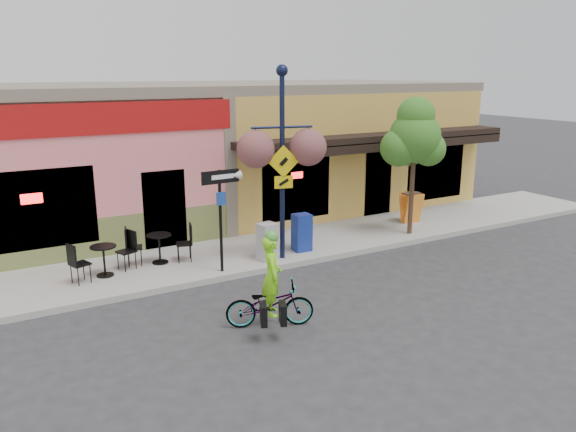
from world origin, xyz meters
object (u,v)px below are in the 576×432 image
object	(u,v)px
cyclist_rider	(272,288)
newspaper_box_grey	(267,242)
building	(210,148)
bicycle	(270,304)
newspaper_box_blue	(302,232)
one_way_sign	(221,222)
lamp_post	(282,165)
street_tree	(413,166)

from	to	relation	value
cyclist_rider	newspaper_box_grey	size ratio (longest dim) A/B	1.65
building	bicycle	xyz separation A→B (m)	(-2.69, -9.69, -1.79)
newspaper_box_grey	newspaper_box_blue	bearing A→B (deg)	0.86
one_way_sign	newspaper_box_grey	size ratio (longest dim) A/B	2.59
cyclist_rider	one_way_sign	xyz separation A→B (m)	(0.21, 3.00, 0.61)
bicycle	newspaper_box_blue	world-z (taller)	newspaper_box_blue
lamp_post	street_tree	distance (m)	4.46
bicycle	lamp_post	world-z (taller)	lamp_post
cyclist_rider	lamp_post	bearing A→B (deg)	-10.01
building	street_tree	size ratio (longest dim) A/B	4.42
one_way_sign	newspaper_box_grey	xyz separation A→B (m)	(1.37, 0.21, -0.77)
lamp_post	building	bearing A→B (deg)	98.18
lamp_post	newspaper_box_blue	bearing A→B (deg)	33.84
one_way_sign	bicycle	bearing A→B (deg)	-98.11
newspaper_box_grey	lamp_post	bearing A→B (deg)	-16.71
bicycle	newspaper_box_grey	distance (m)	3.60
building	bicycle	bearing A→B (deg)	-105.53
cyclist_rider	building	bearing A→B (deg)	6.95
building	newspaper_box_grey	world-z (taller)	building
bicycle	cyclist_rider	distance (m)	0.35
one_way_sign	newspaper_box_grey	distance (m)	1.59
lamp_post	one_way_sign	xyz separation A→B (m)	(-1.79, -0.16, -1.21)
lamp_post	newspaper_box_grey	distance (m)	2.02
one_way_sign	lamp_post	bearing A→B (deg)	2.01
one_way_sign	newspaper_box_blue	xyz separation A→B (m)	(2.54, 0.44, -0.75)
building	one_way_sign	distance (m)	7.17
one_way_sign	building	bearing A→B (deg)	66.78
newspaper_box_grey	street_tree	bearing A→B (deg)	-9.58
newspaper_box_blue	newspaper_box_grey	size ratio (longest dim) A/B	1.05
building	street_tree	distance (m)	7.47
one_way_sign	newspaper_box_blue	distance (m)	2.68
lamp_post	newspaper_box_grey	size ratio (longest dim) A/B	5.07
lamp_post	street_tree	bearing A→B (deg)	15.03
cyclist_rider	bicycle	bearing A→B (deg)	112.20
building	newspaper_box_blue	distance (m)	6.45
one_way_sign	newspaper_box_grey	world-z (taller)	one_way_sign
bicycle	one_way_sign	size ratio (longest dim) A/B	0.69
newspaper_box_blue	street_tree	distance (m)	4.00
one_way_sign	newspaper_box_blue	size ratio (longest dim) A/B	2.47
lamp_post	street_tree	xyz separation A→B (m)	(4.44, 0.09, -0.41)
bicycle	building	bearing A→B (deg)	6.67
lamp_post	newspaper_box_grey	bearing A→B (deg)	-172.78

